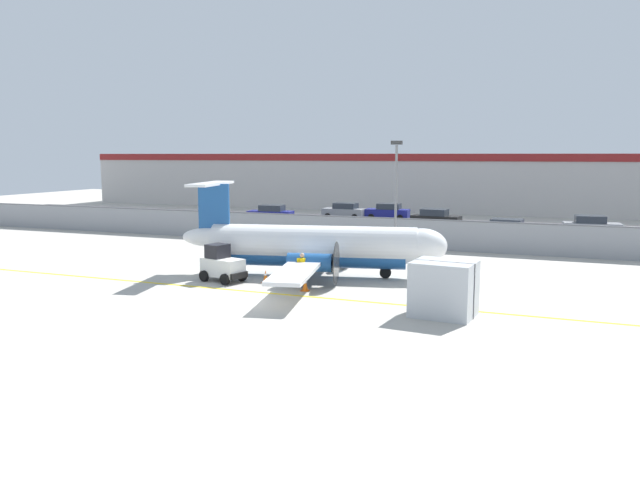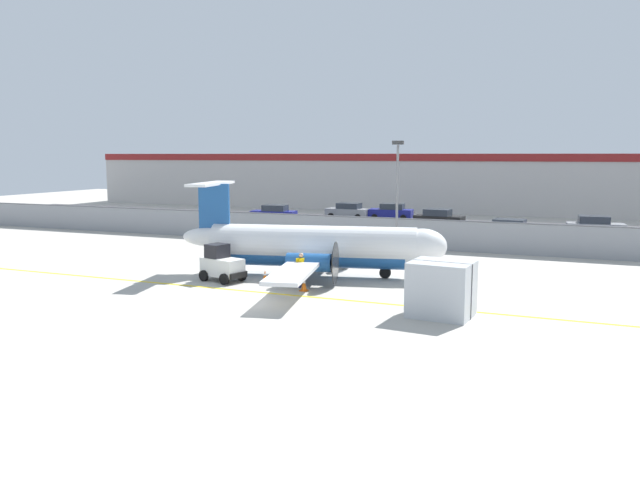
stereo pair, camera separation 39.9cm
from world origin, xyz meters
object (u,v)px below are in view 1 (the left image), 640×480
Objects in this scene: parked_car_1 at (345,211)px; parked_car_3 at (436,218)px; parked_car_2 at (388,212)px; parked_car_4 at (505,230)px; baggage_tug at (222,265)px; parked_car_0 at (271,213)px; ground_crew_worker at (302,268)px; cargo_container at (444,289)px; traffic_cone_far_left at (266,276)px; apron_light_pole at (396,188)px; parked_car_5 at (591,226)px; traffic_cone_near_left at (301,269)px; traffic_cone_near_right at (305,284)px; commuter_airplane at (318,246)px.

parked_car_3 is (9.69, -3.75, 0.00)m from parked_car_1.
parked_car_2 is 16.34m from parked_car_4.
baggage_tug is 0.58× the size of parked_car_0.
ground_crew_worker is at bearing 112.89° from parked_car_0.
parked_car_3 is at bearing 107.13° from cargo_container.
parked_car_0 is (-11.83, 25.22, 0.58)m from traffic_cone_far_left.
ground_crew_worker is 0.39× the size of parked_car_0.
baggage_tug is 12.08m from cargo_container.
parked_car_1 is at bearing -145.08° from parked_car_0.
baggage_tug is at bearing -117.91° from apron_light_pole.
traffic_cone_far_left is at bearing -127.72° from parked_car_5.
traffic_cone_near_left is at bearing -90.31° from parked_car_3.
cargo_container is (7.34, -2.88, 0.15)m from ground_crew_worker.
traffic_cone_near_right is 32.38m from parked_car_1.
baggage_tug reaches higher than ground_crew_worker.
parked_car_4 reaches higher than traffic_cone_near_left.
apron_light_pole is at bearing 84.07° from traffic_cone_near_right.
traffic_cone_near_right is at bearing 107.67° from parked_car_1.
commuter_airplane reaches higher than parked_car_3.
ground_crew_worker is 2.66× the size of traffic_cone_near_right.
parked_car_3 is at bearing 91.13° from apron_light_pole.
parked_car_5 is at bearing -74.12° from ground_crew_worker.
ground_crew_worker is at bearing -10.55° from traffic_cone_far_left.
parked_car_1 is 19.08m from parked_car_4.
parked_car_2 is at bearing 105.36° from baggage_tug.
parked_car_0 is 1.01× the size of parked_car_2.
parked_car_4 is at bearing 55.36° from apron_light_pole.
traffic_cone_near_left is 19.62m from parked_car_4.
parked_car_4 reaches higher than traffic_cone_far_left.
parked_car_0 is 1.02× the size of parked_car_1.
traffic_cone_near_left is 26.11m from parked_car_0.
ground_crew_worker and parked_car_4 have the same top height.
commuter_airplane is 6.18× the size of cargo_container.
commuter_airplane is 9.66m from cargo_container.
apron_light_pole is (5.86, -19.96, 3.41)m from parked_car_2.
cargo_container is 4.04× the size of traffic_cone_near_left.
apron_light_pole is (15.68, -14.19, 3.41)m from parked_car_0.
baggage_tug is at bearing 65.52° from parked_car_4.
parked_car_0 is at bearing 126.26° from baggage_tug.
parked_car_2 and parked_car_5 have the same top height.
commuter_airplane is 9.11m from apron_light_pole.
commuter_airplane is 19.09m from parked_car_4.
ground_crew_worker reaches higher than traffic_cone_far_left.
parked_car_0 is 27.83m from parked_car_5.
parked_car_2 is at bearing -36.61° from parked_car_4.
traffic_cone_far_left is 0.15× the size of parked_car_3.
apron_light_pole is (3.85, 11.02, 3.99)m from traffic_cone_far_left.
parked_car_3 is at bearing 83.65° from traffic_cone_near_left.
ground_crew_worker reaches higher than traffic_cone_near_left.
commuter_airplane is 3.66× the size of parked_car_4.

